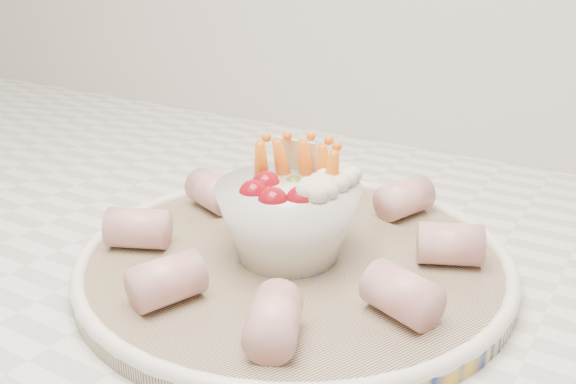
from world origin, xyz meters
The scene contains 3 objects.
serving_platter centered at (-0.03, 1.37, 0.93)m, with size 0.47×0.47×0.02m.
veggie_bowl centered at (-0.03, 1.37, 0.97)m, with size 0.12×0.12×0.10m.
cured_meat_rolls centered at (-0.03, 1.38, 0.95)m, with size 0.30×0.30×0.03m.
Camera 1 is at (0.22, 0.96, 1.18)m, focal length 40.00 mm.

